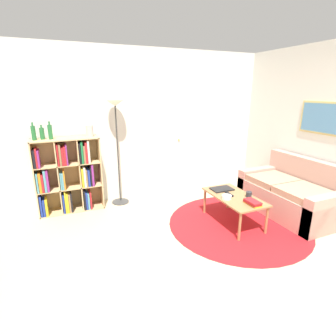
{
  "coord_description": "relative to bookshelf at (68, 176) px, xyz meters",
  "views": [
    {
      "loc": [
        -1.52,
        -1.78,
        1.91
      ],
      "look_at": [
        -0.14,
        1.47,
        0.85
      ],
      "focal_mm": 28.0,
      "sensor_mm": 36.0,
      "label": 1
    }
  ],
  "objects": [
    {
      "name": "book_stack_on_table",
      "position": [
        2.24,
        -1.74,
        -0.13
      ],
      "size": [
        0.14,
        0.24,
        0.06
      ],
      "color": "gold",
      "rests_on": "coffee_table"
    },
    {
      "name": "wall_back",
      "position": [
        1.46,
        0.21,
        0.7
      ],
      "size": [
        7.47,
        0.11,
        2.6
      ],
      "color": "silver",
      "rests_on": "ground_plane"
    },
    {
      "name": "bottle_right",
      "position": [
        -0.17,
        -0.01,
        0.72
      ],
      "size": [
        0.06,
        0.06,
        0.27
      ],
      "color": "#236633",
      "rests_on": "bookshelf"
    },
    {
      "name": "couch",
      "position": [
        3.3,
        -1.46,
        -0.3
      ],
      "size": [
        0.86,
        1.52,
        0.86
      ],
      "color": "tan",
      "rests_on": "ground_plane"
    },
    {
      "name": "coffee_table",
      "position": [
        2.2,
        -1.4,
        -0.21
      ],
      "size": [
        0.53,
        0.96,
        0.42
      ],
      "color": "#996B42",
      "rests_on": "ground_plane"
    },
    {
      "name": "bottle_left",
      "position": [
        -0.39,
        -0.01,
        0.72
      ],
      "size": [
        0.06,
        0.06,
        0.26
      ],
      "color": "#236633",
      "rests_on": "bookshelf"
    },
    {
      "name": "floor_lamp",
      "position": [
        0.82,
        -0.02,
        0.84
      ],
      "size": [
        0.29,
        0.29,
        1.76
      ],
      "color": "#333333",
      "rests_on": "ground_plane"
    },
    {
      "name": "wall_right",
      "position": [
        3.71,
        -1.16,
        0.72
      ],
      "size": [
        0.08,
        5.68,
        2.6
      ],
      "color": "silver",
      "rests_on": "ground_plane"
    },
    {
      "name": "remote",
      "position": [
        2.16,
        -1.33,
        -0.15
      ],
      "size": [
        0.06,
        0.18,
        0.02
      ],
      "color": "black",
      "rests_on": "coffee_table"
    },
    {
      "name": "rug",
      "position": [
        2.24,
        -1.48,
        -0.58
      ],
      "size": [
        2.04,
        2.04,
        0.01
      ],
      "color": "#B2191E",
      "rests_on": "ground_plane"
    },
    {
      "name": "cup",
      "position": [
        2.37,
        -1.51,
        -0.12
      ],
      "size": [
        0.08,
        0.08,
        0.08
      ],
      "color": "#28282D",
      "rests_on": "coffee_table"
    },
    {
      "name": "bottle_middle",
      "position": [
        -0.28,
        0.02,
        0.7
      ],
      "size": [
        0.06,
        0.06,
        0.22
      ],
      "color": "#236633",
      "rests_on": "bookshelf"
    },
    {
      "name": "laptop",
      "position": [
        2.18,
        -1.11,
        -0.15
      ],
      "size": [
        0.33,
        0.22,
        0.02
      ],
      "color": "black",
      "rests_on": "coffee_table"
    },
    {
      "name": "vase_on_shelf",
      "position": [
        0.4,
        -0.0,
        0.7
      ],
      "size": [
        0.11,
        0.11,
        0.18
      ],
      "color": "#B7B2A8",
      "rests_on": "bookshelf"
    },
    {
      "name": "bookshelf",
      "position": [
        0.0,
        0.0,
        0.0
      ],
      "size": [
        0.99,
        0.34,
        1.2
      ],
      "color": "tan",
      "rests_on": "ground_plane"
    },
    {
      "name": "ground_plane",
      "position": [
        1.45,
        -2.49,
        -0.59
      ],
      "size": [
        14.0,
        14.0,
        0.0
      ],
      "primitive_type": "plane",
      "color": "tan"
    },
    {
      "name": "bowl",
      "position": [
        2.04,
        -1.44,
        -0.13
      ],
      "size": [
        0.14,
        0.14,
        0.05
      ],
      "color": "silver",
      "rests_on": "coffee_table"
    }
  ]
}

